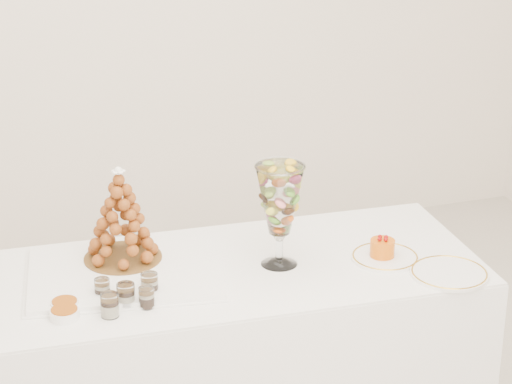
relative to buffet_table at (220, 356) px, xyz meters
name	(u,v)px	position (x,y,z in m)	size (l,w,h in m)	color
buffet_table	(220,356)	(0.00, 0.00, 0.00)	(1.86, 0.82, 0.69)	white
lace_tray	(124,274)	(-0.32, 0.05, 0.36)	(0.63, 0.47, 0.02)	white
macaron_vase	(280,201)	(0.21, -0.03, 0.58)	(0.17, 0.17, 0.36)	white
cake_plate	(385,257)	(0.58, -0.11, 0.35)	(0.24, 0.24, 0.01)	white
spare_plate	(449,273)	(0.73, -0.29, 0.35)	(0.27, 0.27, 0.01)	white
verrine_a	(102,289)	(-0.41, -0.08, 0.38)	(0.05, 0.05, 0.07)	white
verrine_b	(126,295)	(-0.35, -0.16, 0.39)	(0.06, 0.06, 0.08)	white
verrine_c	(149,284)	(-0.26, -0.11, 0.38)	(0.06, 0.06, 0.08)	white
verrine_d	(110,305)	(-0.41, -0.21, 0.38)	(0.06, 0.06, 0.08)	white
verrine_e	(147,297)	(-0.29, -0.19, 0.38)	(0.05, 0.05, 0.07)	white
ramekin_back	(65,305)	(-0.54, -0.12, 0.36)	(0.09, 0.09, 0.03)	white
ramekin_front	(65,314)	(-0.55, -0.17, 0.36)	(0.09, 0.09, 0.03)	white
croquembouche	(121,215)	(-0.30, 0.15, 0.53)	(0.27, 0.27, 0.34)	brown
mousse_cake	(382,248)	(0.57, -0.10, 0.39)	(0.09, 0.09, 0.08)	#DA5F0A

